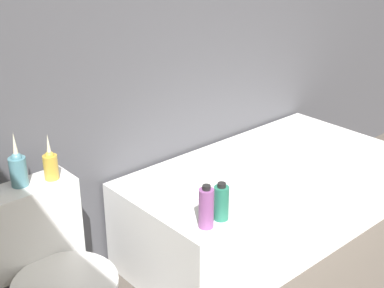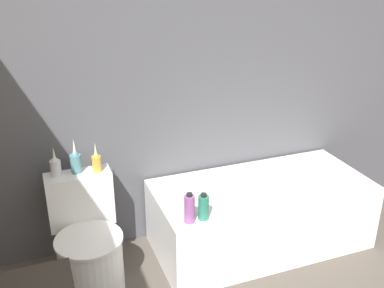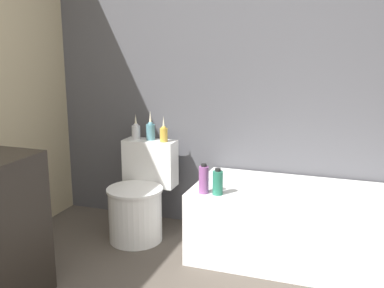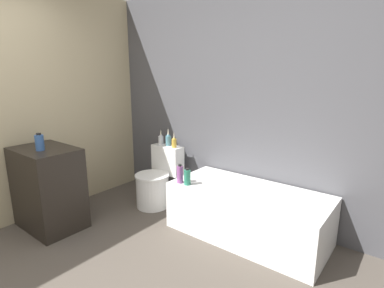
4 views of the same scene
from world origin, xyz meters
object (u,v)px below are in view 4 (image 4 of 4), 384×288
Objects in this scene: vase_bronze at (174,142)px; soap_bottle_glass at (40,142)px; bathtub at (247,212)px; toilet at (157,181)px; vase_gold at (161,139)px; shampoo_bottle_short at (187,177)px; shampoo_bottle_tall at (180,174)px; vase_silver at (168,139)px.

soap_bottle_glass is at bearing -113.28° from vase_bronze.
bathtub is at bearing 34.63° from soap_bottle_glass.
vase_gold reaches higher than toilet.
vase_gold is (-1.40, 0.21, 0.54)m from bathtub.
vase_gold reaches higher than shampoo_bottle_short.
shampoo_bottle_tall is at bearing -43.45° from vase_bronze.
bathtub is 7.81× the size of vase_gold.
bathtub is 1.28m from vase_bronze.
vase_bronze is 1.14× the size of shampoo_bottle_short.
vase_bronze is at bearing -14.46° from vase_silver.
vase_gold is 0.13m from vase_silver.
vase_gold is 0.85× the size of vase_silver.
vase_silver is at bearing 1.88° from vase_gold.
vase_bronze is at bearing 66.72° from soap_bottle_glass.
toilet reaches higher than bathtub.
soap_bottle_glass is 0.89× the size of vase_gold.
shampoo_bottle_tall is (0.60, -0.26, 0.30)m from toilet.
toilet is 0.56m from vase_gold.
vase_bronze is at bearing 142.02° from shampoo_bottle_short.
shampoo_bottle_short is at bearing 2.90° from shampoo_bottle_tall.
shampoo_bottle_tall reaches higher than shampoo_bottle_short.
soap_bottle_glass reaches higher than shampoo_bottle_short.
shampoo_bottle_short is (0.70, -0.25, 0.28)m from toilet.
bathtub is 8.73× the size of shampoo_bottle_short.
shampoo_bottle_short is at bearing -34.42° from vase_silver.
soap_bottle_glass is 0.75× the size of vase_silver.
shampoo_bottle_short is (0.70, -0.48, -0.22)m from vase_silver.
vase_silver is 1.32× the size of shampoo_bottle_short.
bathtub is 2.22m from soap_bottle_glass.
vase_silver reaches higher than shampoo_bottle_short.
vase_bronze is (0.13, -0.03, -0.01)m from vase_silver.
bathtub is 2.15× the size of toilet.
soap_bottle_glass is at bearing -111.46° from toilet.
soap_bottle_glass is 1.50m from vase_bronze.
shampoo_bottle_tall is (0.73, -0.48, -0.20)m from vase_gold.
bathtub is at bearing 25.31° from shampoo_bottle_short.
soap_bottle_glass is (-1.73, -1.20, 0.71)m from bathtub.
bathtub is 0.71m from shampoo_bottle_short.
bathtub is 6.62× the size of vase_silver.
shampoo_bottle_tall is at bearing -177.10° from shampoo_bottle_short.
toilet is 4.09× the size of soap_bottle_glass.
shampoo_bottle_short is (-0.57, -0.27, 0.33)m from bathtub.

